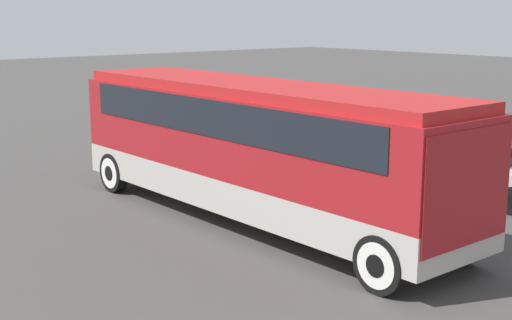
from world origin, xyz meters
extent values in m
plane|color=#423F3D|center=(0.00, 0.00, 0.00)|extent=(120.00, 120.00, 0.00)
cube|color=#B7B2A8|center=(0.00, 0.00, 0.80)|extent=(10.80, 2.48, 0.73)
cube|color=maroon|center=(0.00, 0.00, 2.03)|extent=(10.80, 2.48, 1.71)
cube|color=black|center=(0.00, 0.00, 2.45)|extent=(9.51, 2.52, 0.77)
cube|color=#B21E1E|center=(0.00, 0.00, 2.99)|extent=(10.59, 2.28, 0.22)
cube|color=maroon|center=(5.25, 0.00, 1.78)|extent=(0.36, 2.38, 1.96)
cylinder|color=black|center=(4.59, -1.13, 0.51)|extent=(1.02, 0.28, 1.02)
cylinder|color=silver|center=(4.59, -1.13, 0.51)|extent=(0.80, 0.30, 0.80)
cylinder|color=black|center=(4.59, -1.13, 0.51)|extent=(0.39, 0.32, 0.39)
cylinder|color=black|center=(4.59, 1.13, 0.51)|extent=(1.02, 0.28, 1.02)
cylinder|color=silver|center=(4.59, 1.13, 0.51)|extent=(0.80, 0.30, 0.80)
cylinder|color=black|center=(4.59, 1.13, 0.51)|extent=(0.39, 0.32, 0.39)
cylinder|color=black|center=(-4.43, -1.13, 0.51)|extent=(1.02, 0.28, 1.02)
cylinder|color=silver|center=(-4.43, -1.13, 0.51)|extent=(0.80, 0.30, 0.80)
cylinder|color=black|center=(-4.43, -1.13, 0.51)|extent=(0.39, 0.32, 0.39)
cylinder|color=black|center=(-4.43, 1.13, 0.51)|extent=(1.02, 0.28, 1.02)
cylinder|color=silver|center=(-4.43, 1.13, 0.51)|extent=(0.80, 0.30, 0.80)
cylinder|color=black|center=(-4.43, 1.13, 0.51)|extent=(0.39, 0.32, 0.39)
cube|color=#BCBCC1|center=(1.90, 5.71, 0.59)|extent=(4.15, 1.85, 0.66)
cube|color=black|center=(1.73, 5.71, 1.15)|extent=(2.16, 1.67, 0.46)
cylinder|color=black|center=(0.30, 4.87, 0.34)|extent=(0.68, 0.22, 0.68)
cylinder|color=black|center=(0.30, 4.87, 0.34)|extent=(0.26, 0.26, 0.26)
cylinder|color=black|center=(0.30, 6.55, 0.34)|extent=(0.68, 0.22, 0.68)
cylinder|color=black|center=(0.30, 6.55, 0.34)|extent=(0.26, 0.26, 0.26)
camera|label=1|loc=(11.85, -9.90, 4.58)|focal=50.00mm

